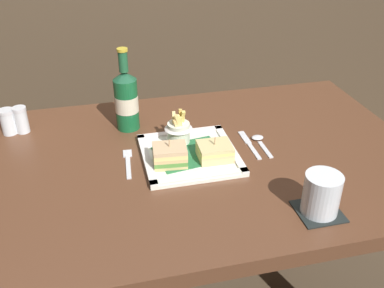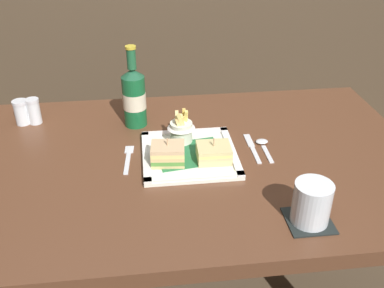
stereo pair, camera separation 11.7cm
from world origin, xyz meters
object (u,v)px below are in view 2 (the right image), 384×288
Objects in this scene: dining_table at (195,199)px; knife at (252,147)px; sandwich_half_left at (168,154)px; fries_cup at (181,128)px; salt_shaker at (22,114)px; fork at (128,158)px; water_glass at (311,205)px; spoon at (263,144)px; beer_bottle at (134,96)px; sandwich_half_right at (214,153)px; square_plate at (189,154)px; pepper_shaker at (34,112)px.

dining_table is 0.22m from knife.
sandwich_half_left is 0.94× the size of fries_cup.
salt_shaker is (-0.48, 0.19, -0.02)m from fries_cup.
sandwich_half_left is 0.66× the size of fork.
water_glass is 0.33m from knife.
spoon reaches higher than fork.
salt_shaker reaches higher than spoon.
beer_bottle is 0.36m from salt_shaker.
fork is 0.38m from spoon.
knife is at bearing 9.83° from dining_table.
beer_bottle is 0.41m from spoon.
fork is at bearing -177.53° from knife.
sandwich_half_right is at bearing -12.25° from fork.
square_plate reaches higher than knife.
fries_cup is 0.24m from spoon.
sandwich_half_left reaches higher than square_plate.
water_glass reaches higher than sandwich_half_right.
square_plate is at bearing 171.05° from dining_table.
water_glass is 0.33m from spoon.
fork is 1.75× the size of pepper_shaker.
sandwich_half_left is at bearing -154.83° from dining_table.
pepper_shaker is at bearing 150.72° from square_plate.
sandwich_half_left is at bearing -165.14° from knife.
spoon is at bearing 2.81° from fork.
fork is at bearing -159.61° from fries_cup.
sandwich_half_right is at bearing -29.59° from pepper_shaker.
fork is 0.90× the size of knife.
sandwich_half_right is (0.05, -0.04, 0.18)m from dining_table.
fries_cup is (-0.08, 0.11, 0.02)m from sandwich_half_right.
knife is (0.32, -0.18, -0.09)m from beer_bottle.
pepper_shaker reaches higher than knife.
sandwich_half_left is 0.37× the size of beer_bottle.
knife is (0.20, -0.04, -0.05)m from fries_cup.
fries_cup is at bearing 66.53° from sandwich_half_left.
square_plate is 2.11× the size of spoon.
sandwich_half_right is (0.06, -0.04, 0.02)m from square_plate.
beer_bottle is (-0.16, 0.21, 0.24)m from dining_table.
fork is at bearing -177.19° from spoon.
water_glass reaches higher than knife.
fries_cup is 0.40× the size of beer_bottle.
fork is at bearing 155.00° from sandwich_half_left.
dining_table is 0.15m from square_plate.
knife is at bearing -18.69° from salt_shaker.
salt_shaker is at bearing 172.18° from beer_bottle.
pepper_shaker reaches higher than sandwich_half_right.
fries_cup is at bearing 125.53° from sandwich_half_right.
sandwich_half_left is 0.59× the size of knife.
fork is (-0.18, 0.01, 0.15)m from dining_table.
fork is (-0.40, 0.31, -0.04)m from water_glass.
fork reaches higher than dining_table.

